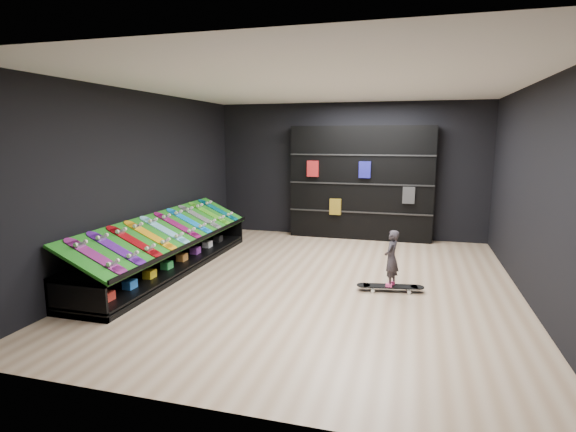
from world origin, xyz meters
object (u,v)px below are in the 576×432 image
(child, at_px, (391,269))
(display_rack, at_px, (170,255))
(floor_skateboard, at_px, (390,289))
(back_shelving, at_px, (361,183))

(child, bearing_deg, display_rack, -75.93)
(display_rack, bearing_deg, floor_skateboard, -1.66)
(back_shelving, distance_m, floor_skateboard, 3.73)
(back_shelving, relative_size, child, 6.20)
(display_rack, distance_m, floor_skateboard, 3.71)
(display_rack, xyz_separation_m, floor_skateboard, (3.70, -0.11, -0.21))
(floor_skateboard, distance_m, child, 0.30)
(back_shelving, bearing_deg, child, -75.91)
(back_shelving, bearing_deg, display_rack, -130.58)
(display_rack, relative_size, back_shelving, 1.45)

